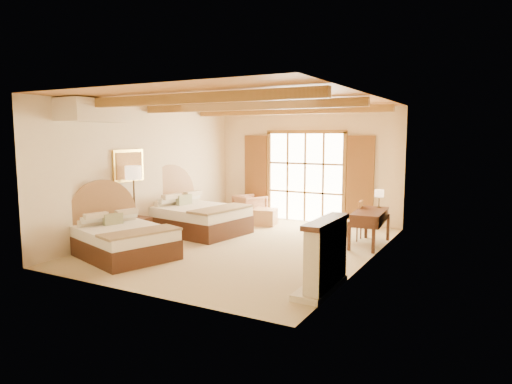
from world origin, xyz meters
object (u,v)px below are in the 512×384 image
Objects in this scene: bed_near at (119,237)px; desk at (370,227)px; armchair at (250,207)px; nightstand at (139,229)px; bed_far at (193,215)px.

bed_near is 1.62× the size of desk.
nightstand is at bearing 101.97° from armchair.
armchair is at bearing 74.87° from nightstand.
armchair is at bearing 88.14° from bed_far.
bed_far is 1.64× the size of desk.
bed_near is 5.43m from desk.
bed_near reaches higher than armchair.
bed_far is 4.37m from desk.
bed_near is 4.86m from armchair.
desk is (3.90, -1.48, 0.06)m from armchair.
nightstand is at bearing -103.65° from bed_far.
desk is at bearing 18.19° from bed_far.
desk reaches higher than nightstand.
desk is (4.30, 0.75, -0.02)m from bed_far.
bed_far reaches higher than nightstand.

